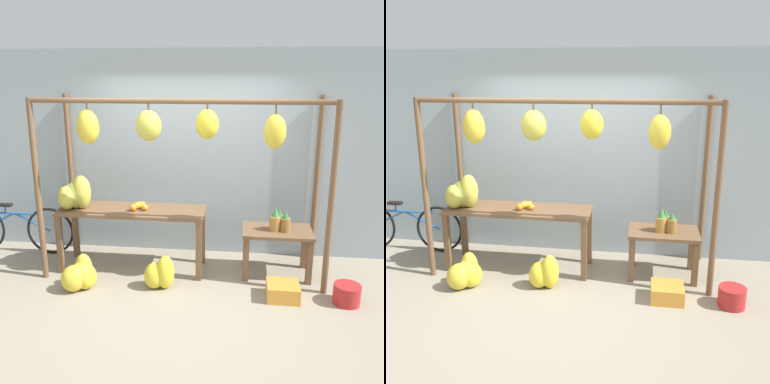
# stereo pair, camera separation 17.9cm
# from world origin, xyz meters

# --- Properties ---
(ground_plane) EXTENTS (20.00, 20.00, 0.00)m
(ground_plane) POSITION_xyz_m (0.00, 0.00, 0.00)
(ground_plane) COLOR gray
(shop_wall_back) EXTENTS (8.00, 0.08, 2.80)m
(shop_wall_back) POSITION_xyz_m (0.00, 1.46, 1.40)
(shop_wall_back) COLOR #99A8B2
(shop_wall_back) RESTS_ON ground_plane
(stall_awning) EXTENTS (3.47, 1.18, 2.22)m
(stall_awning) POSITION_xyz_m (-0.04, 0.51, 1.69)
(stall_awning) COLOR brown
(stall_awning) RESTS_ON ground_plane
(display_table_main) EXTENTS (1.87, 0.62, 0.81)m
(display_table_main) POSITION_xyz_m (-0.67, 0.77, 0.69)
(display_table_main) COLOR brown
(display_table_main) RESTS_ON ground_plane
(display_table_side) EXTENTS (0.86, 0.56, 0.60)m
(display_table_side) POSITION_xyz_m (1.17, 0.79, 0.47)
(display_table_side) COLOR brown
(display_table_side) RESTS_ON ground_plane
(banana_pile_on_table) EXTENTS (0.46, 0.49, 0.43)m
(banana_pile_on_table) POSITION_xyz_m (-1.39, 0.72, 0.98)
(banana_pile_on_table) COLOR gold
(banana_pile_on_table) RESTS_ON display_table_main
(orange_pile) EXTENTS (0.22, 0.25, 0.09)m
(orange_pile) POSITION_xyz_m (-0.58, 0.77, 0.85)
(orange_pile) COLOR orange
(orange_pile) RESTS_ON display_table_main
(pineapple_cluster) EXTENTS (0.25, 0.17, 0.31)m
(pineapple_cluster) POSITION_xyz_m (1.19, 0.77, 0.72)
(pineapple_cluster) COLOR #B27F38
(pineapple_cluster) RESTS_ON display_table_side
(banana_pile_ground_left) EXTENTS (0.48, 0.44, 0.41)m
(banana_pile_ground_left) POSITION_xyz_m (-1.14, 0.12, 0.17)
(banana_pile_ground_left) COLOR yellow
(banana_pile_ground_left) RESTS_ON ground_plane
(banana_pile_ground_right) EXTENTS (0.45, 0.35, 0.41)m
(banana_pile_ground_right) POSITION_xyz_m (-0.22, 0.24, 0.18)
(banana_pile_ground_right) COLOR yellow
(banana_pile_ground_right) RESTS_ON ground_plane
(fruit_crate_white) EXTENTS (0.36, 0.35, 0.18)m
(fruit_crate_white) POSITION_xyz_m (1.22, 0.17, 0.09)
(fruit_crate_white) COLOR orange
(fruit_crate_white) RESTS_ON ground_plane
(blue_bucket) EXTENTS (0.30, 0.30, 0.23)m
(blue_bucket) POSITION_xyz_m (1.91, 0.14, 0.11)
(blue_bucket) COLOR #AD2323
(blue_bucket) RESTS_ON ground_plane
(parked_bicycle) EXTENTS (1.70, 0.08, 0.72)m
(parked_bicycle) POSITION_xyz_m (-2.45, 1.06, 0.36)
(parked_bicycle) COLOR black
(parked_bicycle) RESTS_ON ground_plane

